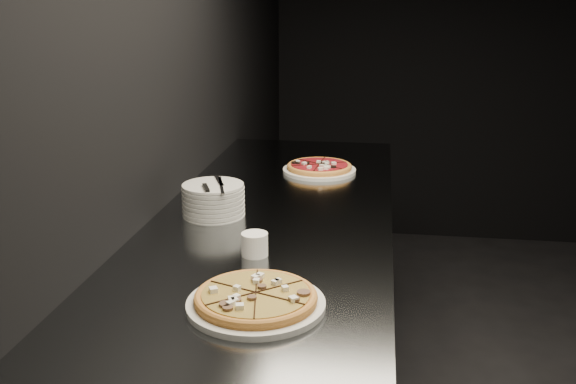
# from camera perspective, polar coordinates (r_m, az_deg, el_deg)

# --- Properties ---
(wall_left) EXTENTS (0.02, 5.00, 2.80)m
(wall_left) POSITION_cam_1_polar(r_m,az_deg,el_deg) (1.92, -13.09, 11.15)
(wall_left) COLOR black
(wall_left) RESTS_ON floor
(counter) EXTENTS (0.74, 2.44, 0.92)m
(counter) POSITION_cam_1_polar(r_m,az_deg,el_deg) (2.13, -1.70, -14.80)
(counter) COLOR slate
(counter) RESTS_ON floor
(pizza_mushroom) EXTENTS (0.35, 0.35, 0.04)m
(pizza_mushroom) POSITION_cam_1_polar(r_m,az_deg,el_deg) (1.44, -2.87, -9.50)
(pizza_mushroom) COLOR silver
(pizza_mushroom) RESTS_ON counter
(pizza_tomato) EXTENTS (0.34, 0.34, 0.03)m
(pizza_tomato) POSITION_cam_1_polar(r_m,az_deg,el_deg) (2.53, 2.80, 2.17)
(pizza_tomato) COLOR silver
(pizza_tomato) RESTS_ON counter
(plate_stack) EXTENTS (0.19, 0.19, 0.10)m
(plate_stack) POSITION_cam_1_polar(r_m,az_deg,el_deg) (2.02, -6.64, -0.69)
(plate_stack) COLOR silver
(plate_stack) RESTS_ON counter
(cutlery) EXTENTS (0.07, 0.21, 0.01)m
(cutlery) POSITION_cam_1_polar(r_m,az_deg,el_deg) (1.99, -6.59, 0.63)
(cutlery) COLOR #B9BBC1
(cutlery) RESTS_ON plate_stack
(ramekin) EXTENTS (0.07, 0.07, 0.06)m
(ramekin) POSITION_cam_1_polar(r_m,az_deg,el_deg) (1.71, -2.98, -4.60)
(ramekin) COLOR white
(ramekin) RESTS_ON counter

